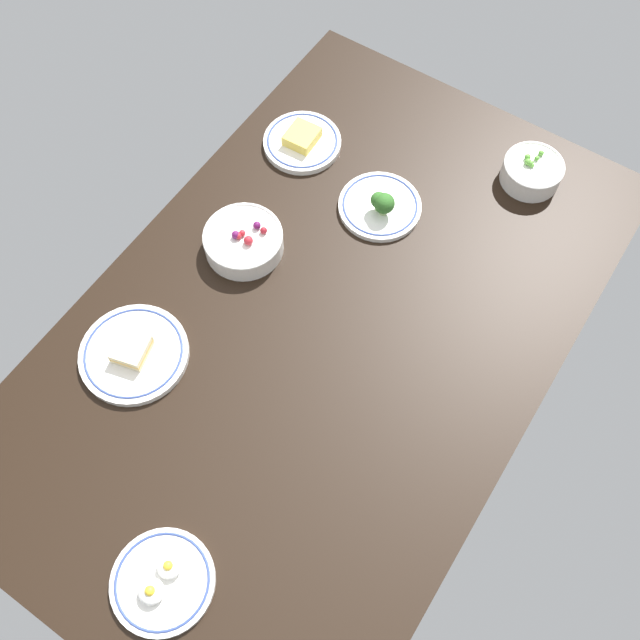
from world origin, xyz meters
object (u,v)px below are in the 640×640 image
plate_cheese (302,141)px  bowl_peas (532,171)px  plate_eggs (162,582)px  plate_sandwich (134,353)px  bowl_berries (244,241)px  plate_broccoli (380,205)px

plate_cheese → bowl_peas: (-20.78, 50.51, 1.71)cm
plate_eggs → plate_sandwich: (-31.34, -33.10, 0.15)cm
bowl_berries → plate_broccoli: 32.43cm
plate_cheese → bowl_peas: size_ratio=1.34×
bowl_peas → plate_eggs: bearing=-7.1°
plate_eggs → plate_cheese: plate_eggs is taller
plate_eggs → plate_cheese: (-97.00, -35.74, 0.21)cm
plate_cheese → plate_broccoli: 26.42cm
plate_cheese → bowl_peas: bowl_peas is taller
plate_eggs → plate_broccoli: bearing=-173.7°
bowl_berries → plate_broccoli: plate_broccoli is taller
plate_eggs → bowl_peas: (-117.78, 14.77, 1.92)cm
plate_eggs → plate_cheese: 103.37cm
plate_eggs → bowl_peas: bowl_peas is taller
bowl_berries → plate_broccoli: size_ratio=0.92×
plate_sandwich → plate_broccoli: size_ratio=1.18×
plate_broccoli → plate_eggs: bearing=6.3°
plate_sandwich → bowl_peas: size_ratio=1.60×
bowl_peas → plate_broccoli: size_ratio=0.74×
bowl_berries → bowl_peas: 68.89cm
plate_sandwich → bowl_peas: 98.82cm
plate_sandwich → plate_broccoli: (-59.59, 23.07, 0.41)cm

